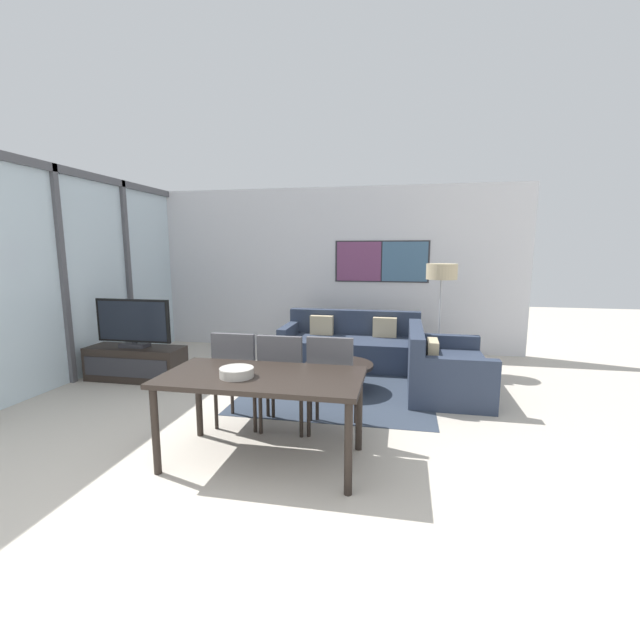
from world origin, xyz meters
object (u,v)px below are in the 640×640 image
Objects in this scene: coffee_table at (339,370)px; floor_lamp at (442,277)px; tv_console at (136,363)px; dining_chair_right at (332,381)px; sofa_main at (352,347)px; sofa_side at (440,371)px; fruit_bowl at (237,372)px; television at (133,324)px; dining_chair_left at (239,376)px; dining_chair_centre at (284,379)px; dining_table at (262,384)px.

floor_lamp is at bearing 43.55° from coffee_table.
tv_console is 3.15m from dining_chair_right.
sofa_main is at bearing 90.00° from coffee_table.
sofa_side is at bearing 3.69° from tv_console.
sofa_side is 0.93× the size of floor_lamp.
dining_chair_right is 0.62× the size of floor_lamp.
floor_lamp reaches higher than fruit_bowl.
fruit_bowl is at bearing -131.08° from dining_chair_right.
television is 2.32m from dining_chair_left.
dining_chair_centre is 0.62× the size of floor_lamp.
dining_chair_right is at bearing 48.92° from fruit_bowl.
floor_lamp is (1.16, 2.50, 0.84)m from dining_chair_right.
dining_chair_centre is at bearing -26.69° from tv_console.
dining_chair_centre is at bearing 133.11° from sofa_side.
tv_console is at bearing -153.74° from sofa_main.
dining_chair_left is 3.53× the size of fruit_bowl.
dining_chair_centre is (-0.34, -2.59, 0.25)m from sofa_main.
sofa_side is 0.88× the size of dining_table.
sofa_main is at bearing 26.26° from tv_console.
tv_console is 4.41m from floor_lamp.
television is 3.05m from dining_table.
dining_chair_centre and dining_chair_right have the same top height.
dining_chair_left is (-0.81, -2.57, 0.25)m from sofa_main.
coffee_table is 2.09m from floor_lamp.
sofa_main is (2.77, 1.37, -0.50)m from television.
dining_table is at bearing -100.11° from coffee_table.
dining_table is at bearing -125.77° from dining_chair_right.
dining_chair_centre is 3.53× the size of fruit_bowl.
sofa_side is 2.18m from dining_chair_centre.
floor_lamp is (1.29, -0.06, 1.09)m from sofa_main.
coffee_table is 3.11× the size of fruit_bowl.
dining_chair_right is (0.47, 0.03, 0.00)m from dining_chair_centre.
sofa_main is at bearing 26.25° from television.
sofa_main is 7.57× the size of fruit_bowl.
dining_table is 1.69× the size of dining_chair_centre.
coffee_table is 1.31m from dining_chair_right.
dining_chair_right is 3.53× the size of fruit_bowl.
coffee_table is 2.00m from dining_table.
dining_table is (-1.58, -2.10, 0.40)m from sofa_side.
coffee_table is at bearing 1.68° from television.
tv_console is 2.78m from coffee_table.
sofa_main reaches higher than coffee_table.
tv_console is 3.09m from sofa_main.
dining_chair_left is at bearing 125.93° from dining_table.
sofa_main is 1.66m from sofa_side.
dining_chair_centre is (2.43, -1.22, -0.25)m from television.
television is 0.68× the size of floor_lamp.
tv_console is 4.02m from sofa_side.
dining_chair_left is 0.62× the size of floor_lamp.
dining_chair_centre reaches higher than coffee_table.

